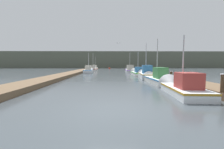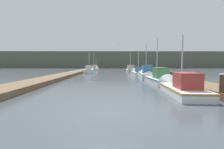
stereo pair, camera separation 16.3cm
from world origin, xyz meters
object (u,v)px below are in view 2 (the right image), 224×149
Objects in this scene: fishing_boat_6 at (94,69)px; fishing_boat_7 at (96,68)px; fishing_boat_4 at (89,71)px; mooring_piling_0 at (134,68)px; fishing_boat_2 at (146,74)px; fishing_boat_5 at (130,70)px; fishing_boat_3 at (138,73)px; fishing_boat_0 at (179,87)px; seagull_lead at (119,43)px; fishing_boat_1 at (156,78)px; mooring_piling_2 at (171,78)px; mooring_piling_1 at (223,87)px; channel_buoy at (110,68)px.

fishing_boat_6 is 0.96× the size of fishing_boat_7.
fishing_boat_4 is 1.09× the size of fishing_boat_7.
fishing_boat_6 is 10.10m from mooring_piling_0.
fishing_boat_2 is 12.97m from fishing_boat_5.
fishing_boat_3 is 20.56m from fishing_boat_7.
seagull_lead is (-3.27, 11.07, 4.23)m from fishing_boat_0.
fishing_boat_1 reaches higher than fishing_boat_3.
fishing_boat_6 is 18.73m from seagull_lead.
fishing_boat_0 is at bearing -105.56° from mooring_piling_2.
fishing_boat_5 is 9.42× the size of seagull_lead.
fishing_boat_1 is 16.96m from fishing_boat_4.
mooring_piling_0 is (1.34, 26.80, 0.26)m from fishing_boat_0.
fishing_boat_7 is at bearing 131.09° from fishing_boat_5.
mooring_piling_0 is at bearing 34.70° from fishing_boat_4.
fishing_boat_0 is 2.38m from mooring_piling_1.
fishing_boat_1 is at bearing 136.14° from mooring_piling_2.
fishing_boat_2 is at bearing -173.50° from seagull_lead.
mooring_piling_0 is at bearing 71.23° from fishing_boat_5.
fishing_boat_6 reaches higher than mooring_piling_0.
fishing_boat_6 is 5.12m from fishing_boat_7.
fishing_boat_6 is at bearing 111.83° from mooring_piling_2.
fishing_boat_3 is 27.85m from channel_buoy.
fishing_boat_7 is 9.72m from channel_buoy.
fishing_boat_3 is at bearing -80.59° from channel_buoy.
fishing_boat_5 is at bearing 97.20° from fishing_boat_2.
fishing_boat_2 is at bearing 92.99° from fishing_boat_0.
fishing_boat_1 is at bearing 141.28° from seagull_lead.
fishing_boat_5 is 13.52m from fishing_boat_7.
fishing_boat_2 is 25.10m from fishing_boat_7.
fishing_boat_5 is 4.59× the size of channel_buoy.
mooring_piling_0 is 16.86m from seagull_lead.
seagull_lead is (-4.60, -15.73, 3.97)m from mooring_piling_0.
channel_buoy is (-4.55, 27.48, -0.18)m from fishing_boat_3.
fishing_boat_3 is at bearing -29.98° from fishing_boat_4.
fishing_boat_0 is 5.15m from fishing_boat_1.
fishing_boat_2 reaches higher than fishing_boat_1.
fishing_boat_4 is 4.15× the size of mooring_piling_1.
fishing_boat_0 is 4.30m from mooring_piling_2.
fishing_boat_4 is 18.37m from mooring_piling_2.
fishing_boat_1 is 4.62× the size of mooring_piling_2.
mooring_piling_2 is at bearing 144.18° from seagull_lead.
fishing_boat_6 reaches higher than fishing_boat_2.
fishing_boat_5 reaches higher than mooring_piling_2.
mooring_piling_1 reaches higher than channel_buoy.
fishing_boat_2 is (0.13, 4.97, 0.07)m from fishing_boat_1.
fishing_boat_0 is 3.74× the size of mooring_piling_1.
fishing_boat_7 is 4.41× the size of mooring_piling_2.
channel_buoy is (-4.38, 19.37, -0.29)m from fishing_boat_5.
mooring_piling_0 is (9.85, 7.04, 0.17)m from fishing_boat_4.
fishing_boat_7 is 23.54m from seagull_lead.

